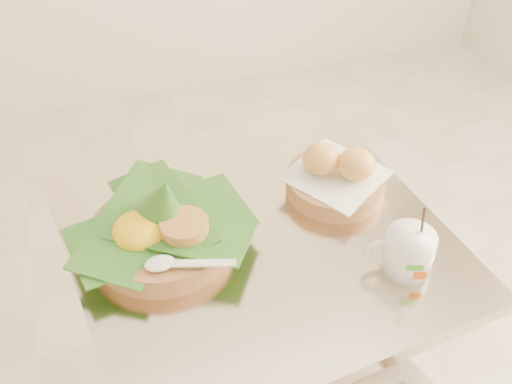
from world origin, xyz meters
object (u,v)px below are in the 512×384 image
object	(u,v)px
rice_basket	(161,228)
coffee_mug	(407,251)
cafe_table	(255,305)
bread_basket	(336,177)

from	to	relation	value
rice_basket	coffee_mug	xyz separation A→B (m)	(0.41, -0.19, -0.00)
cafe_table	coffee_mug	distance (m)	0.39
rice_basket	coffee_mug	world-z (taller)	rice_basket
cafe_table	bread_basket	world-z (taller)	bread_basket
bread_basket	coffee_mug	xyz separation A→B (m)	(0.04, -0.24, 0.00)
cafe_table	rice_basket	xyz separation A→B (m)	(-0.18, 0.02, 0.27)
bread_basket	cafe_table	bearing A→B (deg)	-160.31
rice_basket	coffee_mug	distance (m)	0.45
bread_basket	coffee_mug	bearing A→B (deg)	-80.89
cafe_table	rice_basket	distance (m)	0.32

